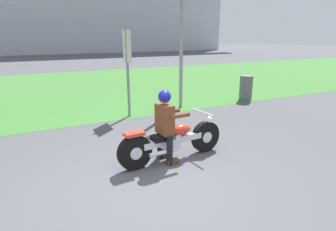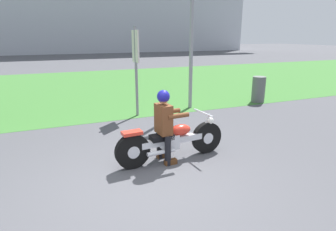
% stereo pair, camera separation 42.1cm
% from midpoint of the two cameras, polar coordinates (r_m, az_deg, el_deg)
% --- Properties ---
extents(ground, '(120.00, 120.00, 0.00)m').
position_cam_midpoint_polar(ground, '(4.68, -5.23, -14.46)').
color(ground, '#4C4C51').
extents(grass_verge, '(60.00, 12.00, 0.01)m').
position_cam_midpoint_polar(grass_verge, '(13.89, -20.81, 5.17)').
color(grass_verge, '#3D7533').
rests_on(grass_verge, ground).
extents(motorcycle_lead, '(2.27, 0.66, 0.88)m').
position_cam_midpoint_polar(motorcycle_lead, '(5.47, -1.18, -5.11)').
color(motorcycle_lead, black).
rests_on(motorcycle_lead, ground).
extents(rider_lead, '(0.57, 0.48, 1.41)m').
position_cam_midpoint_polar(rider_lead, '(5.25, -2.81, -1.11)').
color(rider_lead, black).
rests_on(rider_lead, ground).
extents(streetlight_pole, '(0.96, 0.20, 5.30)m').
position_cam_midpoint_polar(streetlight_pole, '(9.39, 2.14, 22.00)').
color(streetlight_pole, gray).
rests_on(streetlight_pole, ground).
extents(trash_can, '(0.47, 0.47, 0.93)m').
position_cam_midpoint_polar(trash_can, '(10.81, 14.41, 5.37)').
color(trash_can, '#595E5B').
rests_on(trash_can, ground).
extents(sign_banner, '(0.08, 0.60, 2.60)m').
position_cam_midpoint_polar(sign_banner, '(8.32, -9.71, 11.35)').
color(sign_banner, gray).
rests_on(sign_banner, ground).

